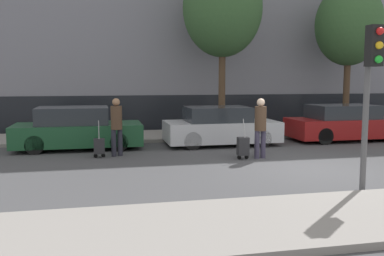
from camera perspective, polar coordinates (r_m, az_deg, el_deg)
ground_plane at (r=11.54m, az=15.76°, el=-5.35°), size 80.00×80.00×0.00m
sidewalk_far at (r=17.92m, az=5.18°, el=-0.74°), size 28.00×3.00×0.12m
building_facade at (r=21.55m, az=2.34°, el=16.41°), size 28.00×2.87×12.06m
parked_car_0 at (r=14.77m, az=-15.09°, el=-0.18°), size 4.17×1.83×1.40m
parked_car_1 at (r=15.17m, az=3.78°, el=0.15°), size 3.97×1.87×1.36m
parked_car_2 at (r=17.28m, az=19.74°, el=0.56°), size 4.36×1.83×1.35m
pedestrian_left at (r=13.09m, az=-10.03°, el=0.63°), size 0.34×0.34×1.76m
trolley_left at (r=13.01m, az=-12.27°, el=-2.39°), size 0.34×0.29×1.11m
pedestrian_right at (r=12.68m, az=9.11°, el=0.50°), size 0.35×0.34×1.77m
trolley_right at (r=12.52m, az=6.82°, el=-2.45°), size 0.34×0.29×1.19m
traffic_light at (r=9.25m, az=22.76°, el=6.59°), size 0.28×0.47×3.38m
parked_bicycle at (r=17.65m, az=5.08°, el=0.56°), size 1.77×0.06×0.96m
bare_tree_near_crossing at (r=20.34m, az=20.20°, el=12.74°), size 2.91×2.91×6.34m
bare_tree_down_street at (r=17.97m, az=4.09°, el=15.60°), size 3.22×3.22×7.03m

